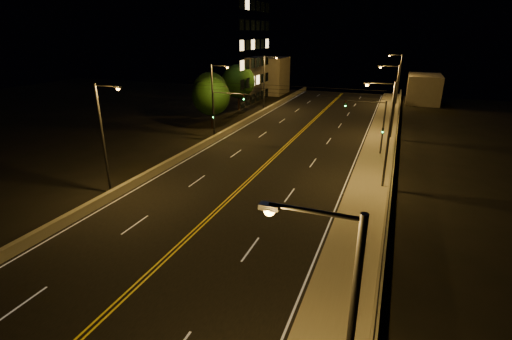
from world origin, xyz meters
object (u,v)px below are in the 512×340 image
(streetlight_6, at_px, (265,79))
(tree_1, at_px, (210,90))
(streetlight_4, at_px, (105,133))
(building_tower, at_px, (194,35))
(streetlight_2, at_px, (393,98))
(tree_2, at_px, (238,81))
(streetlight_5, at_px, (214,96))
(streetlight_3, at_px, (398,76))
(traffic_signal_left, at_px, (220,109))
(streetlight_1, at_px, (386,130))
(traffic_signal_right, at_px, (374,121))
(tree_0, at_px, (211,96))

(streetlight_6, distance_m, tree_1, 11.22)
(streetlight_4, distance_m, building_tower, 42.82)
(tree_1, bearing_deg, streetlight_2, -5.91)
(streetlight_4, bearing_deg, streetlight_6, 90.00)
(streetlight_2, relative_size, building_tower, 0.35)
(tree_2, bearing_deg, streetlight_5, -75.77)
(streetlight_3, xyz_separation_m, traffic_signal_left, (-20.33, -33.64, -1.48))
(streetlight_4, height_order, tree_2, streetlight_4)
(streetlight_2, distance_m, streetlight_4, 34.32)
(streetlight_1, height_order, tree_2, streetlight_1)
(traffic_signal_right, xyz_separation_m, tree_1, (-25.82, 10.60, 0.71))
(streetlight_2, xyz_separation_m, tree_1, (-27.33, 2.83, -0.78))
(streetlight_5, bearing_deg, streetlight_4, -90.00)
(streetlight_3, relative_size, streetlight_4, 1.00)
(streetlight_5, bearing_deg, traffic_signal_left, -29.70)
(traffic_signal_left, relative_size, tree_0, 0.85)
(streetlight_2, xyz_separation_m, streetlight_5, (-21.45, -7.13, 0.00))
(streetlight_4, xyz_separation_m, traffic_signal_right, (19.93, 19.02, -1.48))
(traffic_signal_right, height_order, traffic_signal_left, same)
(streetlight_1, bearing_deg, tree_2, 132.23)
(streetlight_5, xyz_separation_m, traffic_signal_left, (1.12, -0.64, -1.48))
(traffic_signal_right, distance_m, tree_0, 23.14)
(streetlight_6, height_order, traffic_signal_left, streetlight_6)
(building_tower, bearing_deg, streetlight_4, -70.47)
(tree_0, height_order, tree_2, tree_2)
(traffic_signal_left, bearing_deg, tree_1, 123.45)
(streetlight_6, relative_size, tree_0, 1.28)
(streetlight_1, bearing_deg, streetlight_4, -156.69)
(traffic_signal_left, bearing_deg, tree_0, 128.38)
(streetlight_1, xyz_separation_m, streetlight_5, (-21.45, 10.42, 0.00))
(streetlight_4, distance_m, streetlight_6, 39.14)
(tree_2, bearing_deg, tree_0, -82.12)
(tree_0, bearing_deg, tree_2, 97.88)
(streetlight_5, bearing_deg, streetlight_3, 56.97)
(streetlight_2, distance_m, streetlight_5, 22.61)
(streetlight_6, bearing_deg, tree_2, -166.26)
(streetlight_2, bearing_deg, streetlight_1, -90.00)
(streetlight_2, distance_m, tree_1, 27.49)
(streetlight_3, relative_size, tree_0, 1.28)
(traffic_signal_left, xyz_separation_m, tree_2, (-5.77, 18.98, 1.07))
(building_tower, bearing_deg, streetlight_5, -54.95)
(traffic_signal_left, bearing_deg, streetlight_1, -25.68)
(traffic_signal_right, bearing_deg, streetlight_1, -81.17)
(streetlight_1, distance_m, building_tower, 47.42)
(streetlight_1, height_order, streetlight_6, same)
(streetlight_4, bearing_deg, streetlight_5, 90.00)
(building_tower, bearing_deg, streetlight_1, -40.64)
(streetlight_3, distance_m, traffic_signal_left, 39.33)
(building_tower, bearing_deg, traffic_signal_right, -31.36)
(streetlight_3, height_order, tree_0, streetlight_3)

